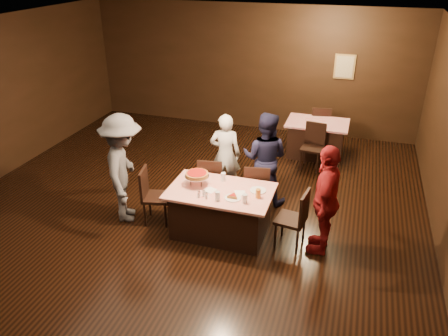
{
  "coord_description": "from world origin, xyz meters",
  "views": [
    {
      "loc": [
        2.57,
        -5.27,
        4.04
      ],
      "look_at": [
        0.72,
        0.56,
        1.0
      ],
      "focal_mm": 35.0,
      "sensor_mm": 36.0,
      "label": 1
    }
  ],
  "objects": [
    {
      "name": "room",
      "position": [
        0.0,
        0.01,
        2.14
      ],
      "size": [
        10.0,
        10.04,
        3.02
      ],
      "color": "black",
      "rests_on": "ground"
    },
    {
      "name": "main_table",
      "position": [
        0.76,
        0.26,
        0.39
      ],
      "size": [
        1.6,
        1.0,
        0.77
      ],
      "primitive_type": "cube",
      "color": "red",
      "rests_on": "ground"
    },
    {
      "name": "back_table",
      "position": [
        1.83,
        3.71,
        0.39
      ],
      "size": [
        1.3,
        0.9,
        0.77
      ],
      "primitive_type": "cube",
      "color": "#A80B1B",
      "rests_on": "ground"
    },
    {
      "name": "chair_far_left",
      "position": [
        0.36,
        1.01,
        0.47
      ],
      "size": [
        0.47,
        0.47,
        0.95
      ],
      "primitive_type": "cube",
      "rotation": [
        0.0,
        0.0,
        3.27
      ],
      "color": "black",
      "rests_on": "ground"
    },
    {
      "name": "chair_far_right",
      "position": [
        1.16,
        1.01,
        0.47
      ],
      "size": [
        0.49,
        0.49,
        0.95
      ],
      "primitive_type": "cube",
      "rotation": [
        0.0,
        0.0,
        3.31
      ],
      "color": "black",
      "rests_on": "ground"
    },
    {
      "name": "chair_end_left",
      "position": [
        -0.34,
        0.26,
        0.47
      ],
      "size": [
        0.5,
        0.5,
        0.95
      ],
      "primitive_type": "cube",
      "rotation": [
        0.0,
        0.0,
        1.79
      ],
      "color": "black",
      "rests_on": "ground"
    },
    {
      "name": "chair_end_right",
      "position": [
        1.86,
        0.26,
        0.47
      ],
      "size": [
        0.48,
        0.48,
        0.95
      ],
      "primitive_type": "cube",
      "rotation": [
        0.0,
        0.0,
        -1.71
      ],
      "color": "black",
      "rests_on": "ground"
    },
    {
      "name": "chair_back_near",
      "position": [
        1.83,
        3.01,
        0.47
      ],
      "size": [
        0.47,
        0.47,
        0.95
      ],
      "primitive_type": "cube",
      "rotation": [
        0.0,
        0.0,
        -0.12
      ],
      "color": "black",
      "rests_on": "ground"
    },
    {
      "name": "chair_back_far",
      "position": [
        1.83,
        4.31,
        0.47
      ],
      "size": [
        0.49,
        0.49,
        0.95
      ],
      "primitive_type": "cube",
      "rotation": [
        0.0,
        0.0,
        3.33
      ],
      "color": "black",
      "rests_on": "ground"
    },
    {
      "name": "diner_white_jacket",
      "position": [
        0.43,
        1.55,
        0.76
      ],
      "size": [
        0.61,
        0.46,
        1.53
      ],
      "primitive_type": "imported",
      "rotation": [
        0.0,
        0.0,
        3.32
      ],
      "color": "white",
      "rests_on": "ground"
    },
    {
      "name": "diner_navy_hoodie",
      "position": [
        1.18,
        1.46,
        0.83
      ],
      "size": [
        0.83,
        0.66,
        1.66
      ],
      "primitive_type": "imported",
      "rotation": [
        0.0,
        0.0,
        3.1
      ],
      "color": "black",
      "rests_on": "ground"
    },
    {
      "name": "diner_grey_knit",
      "position": [
        -0.86,
        0.22,
        0.91
      ],
      "size": [
        1.08,
        1.35,
        1.83
      ],
      "primitive_type": "imported",
      "rotation": [
        0.0,
        0.0,
        1.97
      ],
      "color": "#515156",
      "rests_on": "ground"
    },
    {
      "name": "diner_red_shirt",
      "position": [
        2.33,
        0.31,
        0.85
      ],
      "size": [
        0.45,
        1.01,
        1.7
      ],
      "primitive_type": "imported",
      "rotation": [
        0.0,
        0.0,
        -1.61
      ],
      "color": "maroon",
      "rests_on": "ground"
    },
    {
      "name": "pizza_stand",
      "position": [
        0.36,
        0.31,
        0.95
      ],
      "size": [
        0.38,
        0.38,
        0.22
      ],
      "color": "black",
      "rests_on": "main_table"
    },
    {
      "name": "plate_with_slice",
      "position": [
        1.01,
        0.08,
        0.8
      ],
      "size": [
        0.25,
        0.25,
        0.06
      ],
      "color": "white",
      "rests_on": "main_table"
    },
    {
      "name": "plate_empty",
      "position": [
        1.31,
        0.41,
        0.78
      ],
      "size": [
        0.25,
        0.25,
        0.01
      ],
      "primitive_type": "cylinder",
      "color": "white",
      "rests_on": "main_table"
    },
    {
      "name": "glass_front_left",
      "position": [
        0.81,
        -0.04,
        0.84
      ],
      "size": [
        0.08,
        0.08,
        0.14
      ],
      "primitive_type": "cylinder",
      "color": "silver",
      "rests_on": "main_table"
    },
    {
      "name": "glass_front_right",
      "position": [
        1.21,
        0.01,
        0.84
      ],
      "size": [
        0.08,
        0.08,
        0.14
      ],
      "primitive_type": "cylinder",
      "color": "silver",
      "rests_on": "main_table"
    },
    {
      "name": "glass_amber",
      "position": [
        1.36,
        0.21,
        0.84
      ],
      "size": [
        0.08,
        0.08,
        0.14
      ],
      "primitive_type": "cylinder",
      "color": "#BF7F26",
      "rests_on": "main_table"
    },
    {
      "name": "glass_back",
      "position": [
        0.71,
        0.56,
        0.84
      ],
      "size": [
        0.08,
        0.08,
        0.14
      ],
      "primitive_type": "cylinder",
      "color": "silver",
      "rests_on": "main_table"
    },
    {
      "name": "condiments",
      "position": [
        0.58,
        -0.02,
        0.82
      ],
      "size": [
        0.17,
        0.1,
        0.09
      ],
      "color": "silver",
      "rests_on": "main_table"
    },
    {
      "name": "napkin_center",
      "position": [
        1.06,
        0.26,
        0.77
      ],
      "size": [
        0.19,
        0.19,
        0.01
      ],
      "primitive_type": "cube",
      "rotation": [
        0.0,
        0.0,
        0.21
      ],
      "color": "white",
      "rests_on": "main_table"
    },
    {
      "name": "napkin_left",
      "position": [
        0.61,
        0.21,
        0.77
      ],
      "size": [
        0.21,
        0.21,
        0.01
      ],
      "primitive_type": "cube",
      "rotation": [
        0.0,
        0.0,
        -0.35
      ],
      "color": "white",
      "rests_on": "main_table"
    }
  ]
}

